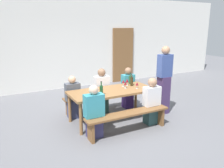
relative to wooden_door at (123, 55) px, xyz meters
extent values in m
plane|color=slate|center=(-2.23, -3.29, -1.05)|extent=(24.00, 24.00, 0.00)
cube|color=silver|center=(-2.23, 0.14, 0.55)|extent=(14.00, 0.20, 3.20)
cube|color=brown|center=(0.00, 0.00, 0.00)|extent=(0.90, 0.06, 2.10)
cube|color=olive|center=(-2.23, -3.29, -0.33)|extent=(2.01, 0.87, 0.05)
cylinder|color=olive|center=(-3.15, -3.67, -0.70)|extent=(0.07, 0.07, 0.70)
cylinder|color=olive|center=(-1.30, -3.67, -0.70)|extent=(0.07, 0.07, 0.70)
cylinder|color=olive|center=(-3.15, -2.92, -0.70)|extent=(0.07, 0.07, 0.70)
cylinder|color=olive|center=(-1.30, -2.92, -0.70)|extent=(0.07, 0.07, 0.70)
cube|color=brown|center=(-2.23, -4.03, -0.62)|extent=(1.91, 0.30, 0.04)
cube|color=brown|center=(-3.08, -4.03, -0.84)|extent=(0.06, 0.24, 0.41)
cube|color=brown|center=(-1.37, -4.03, -0.84)|extent=(0.06, 0.24, 0.41)
cube|color=brown|center=(-2.23, -2.56, -0.62)|extent=(1.91, 0.30, 0.04)
cube|color=brown|center=(-3.08, -2.56, -0.84)|extent=(0.06, 0.24, 0.41)
cube|color=brown|center=(-1.37, -2.56, -0.84)|extent=(0.06, 0.24, 0.41)
cylinder|color=#234C2D|center=(-1.54, -2.99, -0.20)|extent=(0.08, 0.08, 0.20)
cylinder|color=#234C2D|center=(-1.54, -2.99, -0.06)|extent=(0.03, 0.03, 0.08)
cylinder|color=black|center=(-1.54, -2.99, -0.01)|extent=(0.03, 0.03, 0.01)
cylinder|color=#194723|center=(-2.61, -3.53, -0.19)|extent=(0.07, 0.07, 0.21)
cylinder|color=#194723|center=(-2.61, -3.53, -0.04)|extent=(0.03, 0.03, 0.09)
cylinder|color=black|center=(-2.61, -3.53, 0.01)|extent=(0.03, 0.03, 0.01)
cylinder|color=#332814|center=(-1.61, -3.17, -0.19)|extent=(0.07, 0.07, 0.21)
cylinder|color=#332814|center=(-1.61, -3.17, -0.04)|extent=(0.02, 0.02, 0.09)
cylinder|color=black|center=(-1.61, -3.17, 0.01)|extent=(0.03, 0.03, 0.01)
cylinder|color=silver|center=(-1.68, -3.07, -0.30)|extent=(0.06, 0.06, 0.01)
cylinder|color=silver|center=(-1.68, -3.07, -0.26)|extent=(0.01, 0.01, 0.07)
cone|color=maroon|center=(-1.68, -3.07, -0.18)|extent=(0.07, 0.07, 0.09)
cylinder|color=silver|center=(-2.80, -3.65, -0.30)|extent=(0.06, 0.06, 0.01)
cylinder|color=silver|center=(-2.80, -3.65, -0.26)|extent=(0.01, 0.01, 0.06)
cone|color=beige|center=(-2.80, -3.65, -0.19)|extent=(0.07, 0.07, 0.08)
cylinder|color=silver|center=(-1.85, -3.28, -0.30)|extent=(0.06, 0.06, 0.01)
cylinder|color=silver|center=(-1.85, -3.28, -0.25)|extent=(0.01, 0.01, 0.08)
cone|color=maroon|center=(-1.85, -3.28, -0.18)|extent=(0.07, 0.07, 0.07)
cylinder|color=silver|center=(-1.63, -3.44, -0.30)|extent=(0.06, 0.06, 0.01)
cylinder|color=silver|center=(-1.63, -3.44, -0.26)|extent=(0.01, 0.01, 0.07)
cone|color=maroon|center=(-1.63, -3.44, -0.18)|extent=(0.07, 0.07, 0.07)
cylinder|color=silver|center=(-1.82, -3.12, -0.30)|extent=(0.06, 0.06, 0.01)
cylinder|color=silver|center=(-1.82, -3.12, -0.25)|extent=(0.01, 0.01, 0.09)
cone|color=maroon|center=(-1.82, -3.12, -0.17)|extent=(0.07, 0.07, 0.08)
cube|color=navy|center=(-2.94, -3.88, -0.83)|extent=(0.30, 0.24, 0.45)
cube|color=teal|center=(-2.94, -3.88, -0.37)|extent=(0.40, 0.20, 0.46)
sphere|color=beige|center=(-2.94, -3.88, -0.04)|extent=(0.19, 0.19, 0.19)
cube|color=#294A4B|center=(-1.51, -3.88, -0.83)|extent=(0.29, 0.24, 0.45)
cube|color=silver|center=(-1.51, -3.88, -0.38)|extent=(0.39, 0.20, 0.43)
sphere|color=#A87A5B|center=(-1.51, -3.88, -0.06)|extent=(0.21, 0.21, 0.21)
cube|color=#3B4066|center=(-2.99, -2.71, -0.83)|extent=(0.26, 0.24, 0.45)
cube|color=#4C515B|center=(-2.99, -2.71, -0.39)|extent=(0.35, 0.20, 0.43)
sphere|color=tan|center=(-2.99, -2.71, -0.08)|extent=(0.18, 0.18, 0.18)
cube|color=#315549|center=(-2.22, -2.71, -0.83)|extent=(0.28, 0.24, 0.45)
cube|color=silver|center=(-2.22, -2.71, -0.34)|extent=(0.37, 0.20, 0.52)
sphere|color=#846047|center=(-2.22, -2.71, 0.02)|extent=(0.20, 0.20, 0.20)
cube|color=#3E266E|center=(-1.43, -2.71, -0.83)|extent=(0.25, 0.24, 0.45)
cube|color=teal|center=(-1.43, -2.71, -0.36)|extent=(0.33, 0.20, 0.48)
sphere|color=#846047|center=(-1.43, -2.71, -0.02)|extent=(0.19, 0.19, 0.19)
cube|color=#3F2C55|center=(-0.85, -3.49, -0.57)|extent=(0.26, 0.24, 0.97)
cube|color=#384C8C|center=(-0.85, -3.49, 0.20)|extent=(0.35, 0.20, 0.56)
sphere|color=#A87A5B|center=(-0.85, -3.49, 0.58)|extent=(0.21, 0.21, 0.21)
camera|label=1|loc=(-4.63, -7.86, 1.20)|focal=36.91mm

